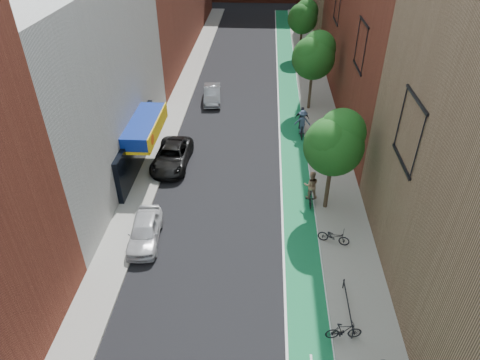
% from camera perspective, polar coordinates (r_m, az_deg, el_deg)
% --- Properties ---
extents(ground, '(160.00, 160.00, 0.00)m').
position_cam_1_polar(ground, '(19.55, -3.20, -21.64)').
color(ground, black).
rests_on(ground, ground).
extents(bike_lane, '(2.00, 68.00, 0.01)m').
position_cam_1_polar(bike_lane, '(40.25, 6.57, 10.61)').
color(bike_lane, '#12693E').
rests_on(bike_lane, ground).
extents(sidewalk_left, '(2.00, 68.00, 0.15)m').
position_cam_1_polar(sidewalk_left, '(40.88, -7.81, 11.01)').
color(sidewalk_left, gray).
rests_on(sidewalk_left, ground).
extents(sidewalk_right, '(3.00, 68.00, 0.15)m').
position_cam_1_polar(sidewalk_right, '(40.44, 10.17, 10.52)').
color(sidewalk_right, gray).
rests_on(sidewalk_right, ground).
extents(building_left_white, '(8.00, 20.00, 12.00)m').
position_cam_1_polar(building_left_white, '(29.63, -22.63, 11.77)').
color(building_left_white, silver).
rests_on(building_left_white, ground).
extents(tree_near, '(3.40, 3.36, 6.42)m').
position_cam_1_polar(tree_near, '(24.12, 12.55, 5.03)').
color(tree_near, '#332619').
rests_on(tree_near, ground).
extents(tree_mid, '(3.55, 3.53, 6.74)m').
position_cam_1_polar(tree_mid, '(36.79, 9.86, 16.18)').
color(tree_mid, '#332619').
rests_on(tree_mid, ground).
extents(tree_far, '(3.30, 3.25, 6.21)m').
position_cam_1_polar(tree_far, '(50.32, 8.42, 20.81)').
color(tree_far, '#332619').
rests_on(tree_far, ground).
extents(parked_car_white, '(1.94, 4.12, 1.36)m').
position_cam_1_polar(parked_car_white, '(24.09, -12.59, -6.64)').
color(parked_car_white, silver).
rests_on(parked_car_white, ground).
extents(parked_car_black, '(2.42, 5.08, 1.40)m').
position_cam_1_polar(parked_car_black, '(30.18, -9.07, 3.16)').
color(parked_car_black, black).
rests_on(parked_car_black, ground).
extents(parked_car_silver, '(1.88, 4.35, 1.39)m').
position_cam_1_polar(parked_car_silver, '(39.45, -3.72, 11.35)').
color(parked_car_silver, gray).
rests_on(parked_car_silver, ground).
extents(cyclist_lane_near, '(0.90, 1.85, 2.20)m').
position_cam_1_polar(cyclist_lane_near, '(26.42, 9.38, -1.32)').
color(cyclist_lane_near, black).
rests_on(cyclist_lane_near, ground).
extents(cyclist_lane_mid, '(1.13, 1.60, 2.21)m').
position_cam_1_polar(cyclist_lane_mid, '(34.15, 8.23, 7.57)').
color(cyclist_lane_mid, black).
rests_on(cyclist_lane_mid, ground).
extents(cyclist_lane_far, '(1.23, 1.67, 2.22)m').
position_cam_1_polar(cyclist_lane_far, '(33.58, 8.31, 7.31)').
color(cyclist_lane_far, black).
rests_on(cyclist_lane_far, ground).
extents(parked_bike_mid, '(1.62, 0.61, 0.95)m').
position_cam_1_polar(parked_bike_mid, '(19.78, 13.68, -18.97)').
color(parked_bike_mid, black).
rests_on(parked_bike_mid, sidewalk_right).
extents(parked_bike_far, '(1.83, 1.07, 0.91)m').
position_cam_1_polar(parked_bike_far, '(23.86, 12.40, -7.34)').
color(parked_bike_far, black).
rests_on(parked_bike_far, sidewalk_right).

